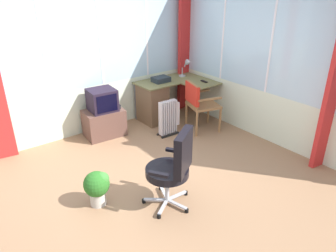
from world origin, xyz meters
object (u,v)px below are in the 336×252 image
Objects in this scene: space_heater at (169,117)px; potted_plant at (97,186)px; tv_remote at (204,81)px; wooden_armchair at (197,100)px; desk at (156,100)px; paper_tray at (161,79)px; tv_on_stand at (104,115)px; desk_lamp at (187,65)px; office_chair at (174,165)px.

potted_plant is (-1.82, -0.98, -0.05)m from space_heater.
wooden_armchair is at bearing -142.44° from tv_remote.
tv_remote is at bearing 8.20° from space_heater.
desk is 4.21× the size of paper_tray.
desk_lamp is at bearing -0.79° from tv_on_stand.
desk_lamp is at bearing -1.15° from paper_tray.
office_chair is (-2.02, -1.65, -0.20)m from tv_remote.
office_chair is at bearing -120.93° from desk.
paper_tray is at bearing -0.60° from tv_on_stand.
space_heater is at bearing 28.30° from potted_plant.
desk is 0.64m from space_heater.
paper_tray is (0.13, 0.01, 0.38)m from desk.
space_heater is at bearing -104.34° from desk.
wooden_armchair is at bearing 40.37° from office_chair.
desk_lamp reaches higher than wooden_armchair.
tv_remote is at bearing -89.90° from desk_lamp.
wooden_armchair is 2.45m from potted_plant.
wooden_armchair reaches higher than tv_on_stand.
paper_tray is at bearing 65.13° from space_heater.
space_heater is (1.12, 1.52, -0.24)m from office_chair.
tv_remote is at bearing 39.27° from office_chair.
desk_lamp is (0.74, -0.00, 0.54)m from desk.
tv_on_stand is 1.86m from potted_plant.
office_chair is at bearing -133.49° from desk_lamp.
paper_tray reaches higher than desk.
wooden_armchair is (-0.42, -0.77, -0.38)m from desk_lamp.
desk_lamp is 2.97m from office_chair.
desk is 1.45× the size of wooden_armchair.
office_chair is at bearing -126.36° from space_heater.
wooden_armchair reaches higher than paper_tray.
tv_on_stand is 1.10m from space_heater.
tv_remote is 2.97m from potted_plant.
wooden_armchair is 1.43× the size of space_heater.
tv_on_stand is at bearing 178.75° from desk.
tv_on_stand reaches higher than tv_remote.
tv_on_stand is (-1.80, 0.50, -0.38)m from tv_remote.
tv_remote is (0.75, -0.48, 0.34)m from desk.
office_chair reaches higher than paper_tray.
space_heater is at bearing -145.99° from desk_lamp.
desk is 3.78× the size of desk_lamp.
wooden_armchair is 2.10m from office_chair.
tv_on_stand reaches higher than desk.
desk is 0.40m from paper_tray.
tv_on_stand is at bearing 83.99° from office_chair.
desk_lamp is at bearing -0.13° from desk.
office_chair is at bearing -96.01° from tv_on_stand.
potted_plant is at bearing -119.76° from tv_on_stand.
potted_plant is (-2.72, -1.59, -0.68)m from desk_lamp.
tv_remote is 0.18× the size of tv_on_stand.
tv_on_stand is (-1.05, 0.02, -0.04)m from desk.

